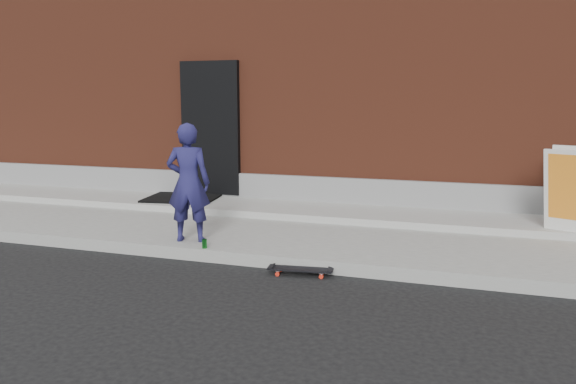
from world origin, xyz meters
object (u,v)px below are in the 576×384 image
at_px(pizza_sign, 576,189).
at_px(child, 188,183).
at_px(skateboard, 300,270).
at_px(soda_can, 204,244).

bearing_deg(pizza_sign, child, -160.15).
bearing_deg(skateboard, soda_can, 171.38).
distance_m(child, skateboard, 1.84).
xyz_separation_m(pizza_sign, soda_can, (-4.22, -1.91, -0.58)).
distance_m(skateboard, pizza_sign, 3.71).
relative_size(pizza_sign, soda_can, 9.80).
relative_size(child, soda_can, 13.44).
height_order(pizza_sign, soda_can, pizza_sign).
bearing_deg(skateboard, pizza_sign, 35.18).
xyz_separation_m(child, soda_can, (0.33, -0.26, -0.68)).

